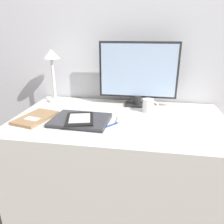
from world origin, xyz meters
name	(u,v)px	position (x,y,z in m)	size (l,w,h in m)	color
wall_back	(128,37)	(0.00, 0.58, 1.20)	(3.60, 0.05, 2.40)	silver
desk	(119,170)	(0.00, 0.16, 0.37)	(1.27, 0.74, 0.75)	silver
monitor	(138,73)	(0.09, 0.42, 0.97)	(0.53, 0.11, 0.43)	#262626
keyboard	(143,120)	(0.14, 0.13, 0.75)	(0.30, 0.11, 0.01)	silver
laptop	(81,120)	(-0.22, 0.07, 0.76)	(0.34, 0.26, 0.02)	#232328
ereader	(80,119)	(-0.21, 0.05, 0.77)	(0.20, 0.23, 0.01)	black
desk_lamp	(52,66)	(-0.52, 0.42, 1.01)	(0.12, 0.12, 0.38)	white
notebook	(36,118)	(-0.49, 0.06, 0.75)	(0.21, 0.29, 0.02)	#93704C
coffee_mug	(149,106)	(0.17, 0.30, 0.79)	(0.10, 0.07, 0.08)	white
pen	(107,127)	(-0.05, 0.02, 0.75)	(0.10, 0.12, 0.01)	navy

